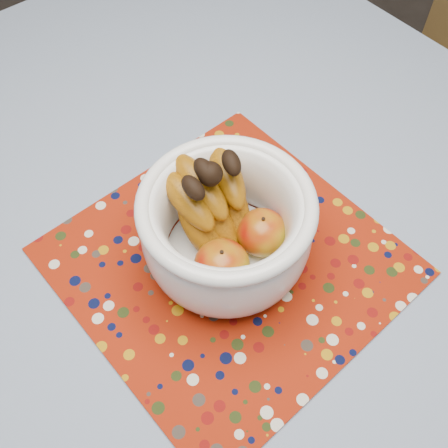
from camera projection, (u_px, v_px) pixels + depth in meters
name	position (u px, v px, depth m)	size (l,w,h in m)	color
table	(176.00, 250.00, 0.87)	(1.20, 1.20, 0.75)	brown
tablecloth	(172.00, 223.00, 0.80)	(1.32, 1.32, 0.01)	slate
placemat	(228.00, 261.00, 0.76)	(0.43, 0.43, 0.00)	maroon
fruit_bowl	(225.00, 222.00, 0.69)	(0.23, 0.23, 0.18)	white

